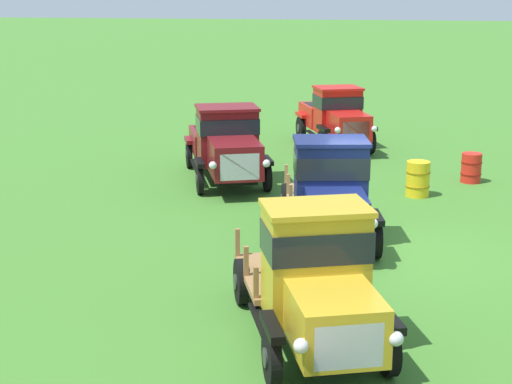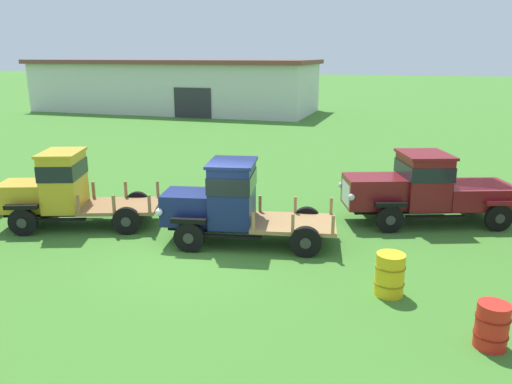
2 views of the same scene
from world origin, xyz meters
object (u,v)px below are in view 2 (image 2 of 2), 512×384
(vintage_truck_midrow_center, at_px, (229,201))
(farm_shed, at_px, (175,85))
(vintage_truck_far_side, at_px, (426,188))
(oil_drum_beside_row, at_px, (492,326))
(vintage_truck_second_in_line, at_px, (61,189))
(oil_drum_near_fence, at_px, (390,274))

(vintage_truck_midrow_center, bearing_deg, farm_shed, 118.81)
(vintage_truck_far_side, bearing_deg, vintage_truck_midrow_center, -146.72)
(farm_shed, xyz_separation_m, vintage_truck_midrow_center, (16.18, -29.43, -1.14))
(vintage_truck_midrow_center, height_order, vintage_truck_far_side, vintage_truck_midrow_center)
(oil_drum_beside_row, bearing_deg, farm_shed, 124.20)
(vintage_truck_second_in_line, height_order, vintage_truck_far_side, vintage_truck_second_in_line)
(farm_shed, relative_size, vintage_truck_midrow_center, 5.13)
(farm_shed, height_order, vintage_truck_far_side, farm_shed)
(oil_drum_beside_row, bearing_deg, vintage_truck_midrow_center, 150.79)
(vintage_truck_far_side, distance_m, oil_drum_beside_row, 6.91)
(vintage_truck_midrow_center, xyz_separation_m, vintage_truck_far_side, (5.11, 3.35, -0.06))
(vintage_truck_far_side, bearing_deg, oil_drum_beside_row, -81.21)
(oil_drum_near_fence, bearing_deg, oil_drum_beside_row, -39.88)
(vintage_truck_far_side, relative_size, oil_drum_beside_row, 6.42)
(farm_shed, xyz_separation_m, vintage_truck_far_side, (21.29, -26.07, -1.20))
(vintage_truck_far_side, height_order, oil_drum_beside_row, vintage_truck_far_side)
(farm_shed, height_order, oil_drum_beside_row, farm_shed)
(vintage_truck_second_in_line, distance_m, vintage_truck_far_side, 10.91)
(farm_shed, distance_m, oil_drum_beside_row, 39.79)
(vintage_truck_far_side, xyz_separation_m, oil_drum_near_fence, (-0.76, -5.28, -0.63))
(oil_drum_beside_row, bearing_deg, vintage_truck_second_in_line, 164.26)
(vintage_truck_second_in_line, height_order, oil_drum_beside_row, vintage_truck_second_in_line)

